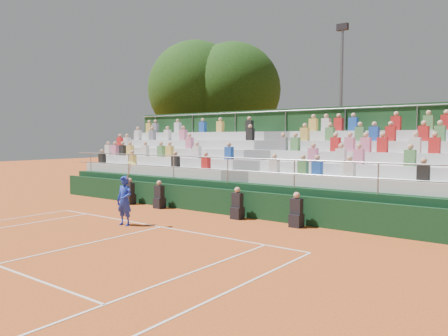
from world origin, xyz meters
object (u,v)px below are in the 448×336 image
Objects in this scene: tree_west at (196,89)px; tree_east at (233,90)px; floodlight_mast at (341,96)px; tennis_player at (124,201)px.

tree_west is 1.02× the size of tree_east.
tree_west is 11.38m from floodlight_mast.
tree_west reaches higher than tennis_player.
tennis_player is 0.24× the size of floodlight_mast.
tree_west reaches higher than tree_east.
tree_west is 2.70m from tree_east.
tree_east reaches higher than tennis_player.
tree_east is (-6.40, 15.15, 5.44)m from tennis_player.
floodlight_mast is (11.26, -1.12, -1.22)m from tree_west.
tree_east is 1.06× the size of floodlight_mast.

